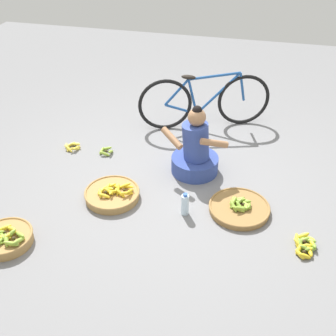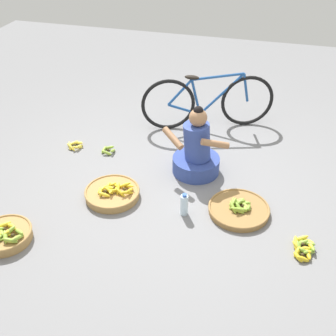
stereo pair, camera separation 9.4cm
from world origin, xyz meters
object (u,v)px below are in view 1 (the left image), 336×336
(banana_basket_near_vendor, at_px, (112,194))
(water_bottle, at_px, (185,204))
(banana_basket_back_center, at_px, (6,238))
(loose_bananas_back_right, at_px, (73,146))
(banana_basket_mid_left, at_px, (239,208))
(vendor_woman_front, at_px, (195,152))
(bicycle_leaning, at_px, (205,101))
(loose_bananas_back_left, at_px, (305,245))
(loose_bananas_near_bicycle, at_px, (106,151))

(banana_basket_near_vendor, xyz_separation_m, water_bottle, (0.77, -0.06, 0.06))
(banana_basket_back_center, xyz_separation_m, loose_bananas_back_right, (-0.08, 1.61, -0.03))
(banana_basket_mid_left, bearing_deg, vendor_woman_front, 134.50)
(vendor_woman_front, relative_size, bicycle_leaning, 0.50)
(bicycle_leaning, bearing_deg, vendor_woman_front, -86.00)
(loose_bananas_back_left, height_order, water_bottle, water_bottle)
(vendor_woman_front, relative_size, loose_bananas_near_bicycle, 4.90)
(banana_basket_mid_left, relative_size, banana_basket_back_center, 1.25)
(loose_bananas_back_left, bearing_deg, loose_bananas_near_bicycle, 155.36)
(vendor_woman_front, relative_size, loose_bananas_back_left, 2.46)
(water_bottle, bearing_deg, vendor_woman_front, 93.05)
(banana_basket_near_vendor, bearing_deg, bicycle_leaning, 68.75)
(loose_bananas_back_left, bearing_deg, banana_basket_near_vendor, 172.16)
(vendor_woman_front, height_order, banana_basket_back_center, vendor_woman_front)
(loose_bananas_near_bicycle, distance_m, water_bottle, 1.41)
(vendor_woman_front, xyz_separation_m, banana_basket_mid_left, (0.55, -0.56, -0.22))
(banana_basket_back_center, height_order, loose_bananas_back_left, banana_basket_back_center)
(bicycle_leaning, distance_m, loose_bananas_near_bicycle, 1.41)
(banana_basket_mid_left, height_order, loose_bananas_near_bicycle, banana_basket_mid_left)
(vendor_woman_front, xyz_separation_m, loose_bananas_near_bicycle, (-1.09, 0.11, -0.23))
(banana_basket_mid_left, distance_m, banana_basket_near_vendor, 1.29)
(loose_bananas_back_right, bearing_deg, bicycle_leaning, 32.32)
(loose_bananas_back_left, bearing_deg, water_bottle, 170.07)
(banana_basket_near_vendor, height_order, loose_bananas_back_right, banana_basket_near_vendor)
(banana_basket_back_center, distance_m, banana_basket_near_vendor, 1.09)
(water_bottle, bearing_deg, banana_basket_back_center, -152.56)
(vendor_woman_front, bearing_deg, bicycle_leaning, 94.00)
(vendor_woman_front, distance_m, water_bottle, 0.74)
(loose_bananas_back_left, distance_m, water_bottle, 1.15)
(banana_basket_back_center, distance_m, water_bottle, 1.67)
(banana_basket_mid_left, bearing_deg, banana_basket_back_center, -154.95)
(banana_basket_near_vendor, bearing_deg, vendor_woman_front, 42.20)
(loose_bananas_back_right, xyz_separation_m, water_bottle, (1.56, -0.84, 0.09))
(banana_basket_mid_left, distance_m, banana_basket_back_center, 2.20)
(bicycle_leaning, distance_m, banana_basket_back_center, 2.89)
(banana_basket_mid_left, xyz_separation_m, banana_basket_near_vendor, (-1.28, -0.10, 0.01))
(banana_basket_back_center, bearing_deg, bicycle_leaning, 61.56)
(loose_bananas_near_bicycle, bearing_deg, loose_bananas_back_right, 179.49)
(water_bottle, bearing_deg, loose_bananas_back_left, -9.93)
(banana_basket_near_vendor, distance_m, loose_bananas_back_left, 1.92)
(bicycle_leaning, xyz_separation_m, water_bottle, (0.11, -1.76, -0.24))
(vendor_woman_front, bearing_deg, loose_bananas_near_bicycle, 174.15)
(vendor_woman_front, bearing_deg, banana_basket_mid_left, -45.50)
(vendor_woman_front, height_order, bicycle_leaning, vendor_woman_front)
(banana_basket_back_center, bearing_deg, loose_bananas_back_left, 12.32)
(banana_basket_mid_left, height_order, banana_basket_near_vendor, banana_basket_near_vendor)
(loose_bananas_back_left, distance_m, loose_bananas_back_right, 2.88)
(loose_bananas_back_right, distance_m, water_bottle, 1.77)
(loose_bananas_back_left, bearing_deg, loose_bananas_back_right, 158.85)
(banana_basket_back_center, xyz_separation_m, water_bottle, (1.48, 0.77, 0.05))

